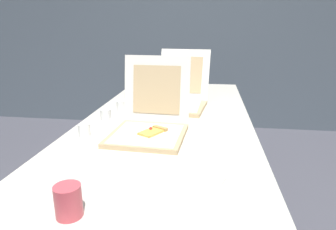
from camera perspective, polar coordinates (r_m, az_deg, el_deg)
wall_back at (r=3.77m, az=4.72°, el=17.40°), size 10.00×0.10×2.60m
table at (r=1.74m, az=0.08°, el=-1.82°), size 0.94×2.14×0.75m
pizza_box_front at (r=1.44m, az=-3.53°, el=-1.79°), size 0.37×0.42×0.37m
pizza_box_middle at (r=1.94m, az=2.04°, el=3.13°), size 0.40×0.48×0.36m
cup_white_near_left at (r=1.48m, az=-15.88°, el=-2.81°), size 0.06×0.06×0.06m
cup_white_far at (r=2.08m, az=-5.73°, el=3.37°), size 0.06×0.06×0.06m
cup_white_mid at (r=1.88m, az=-9.02°, el=1.76°), size 0.06×0.06×0.06m
cup_white_near_center at (r=1.70m, az=-11.95°, el=0.07°), size 0.06×0.06×0.06m
cup_printed_front at (r=0.89m, az=-18.70°, el=-15.49°), size 0.08×0.08×0.09m
napkin_pile at (r=1.03m, az=6.12°, el=-12.79°), size 0.18×0.18×0.01m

